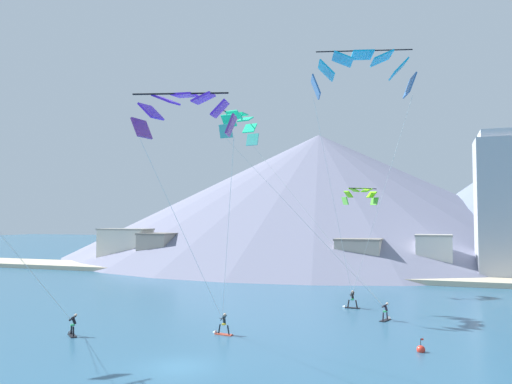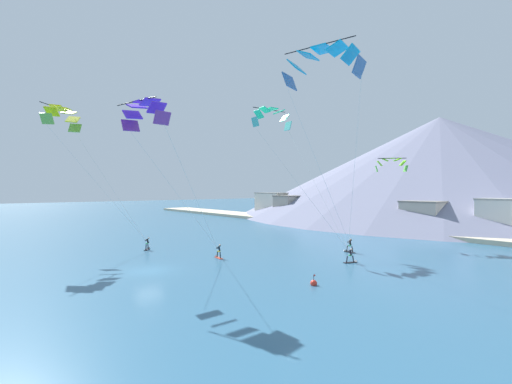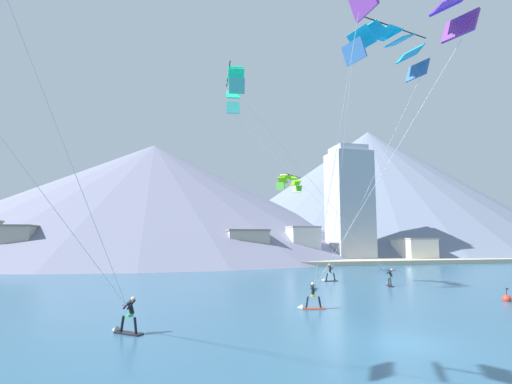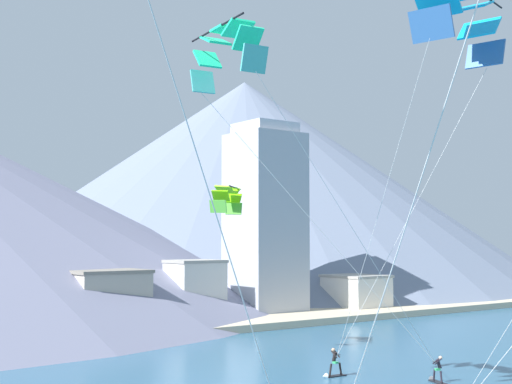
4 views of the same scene
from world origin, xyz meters
TOP-DOWN VIEW (x-y plane):
  - ground_plane at (0.00, 0.00)m, footprint 400.00×400.00m
  - kitesurfer_near_lead at (-0.91, 8.59)m, footprint 1.78×0.66m
  - kitesurfer_near_trail at (-11.39, 4.56)m, footprint 1.59×1.42m
  - kitesurfer_mid_center at (10.46, 18.20)m, footprint 0.96×1.77m
  - kitesurfer_far_left at (6.60, 23.10)m, footprint 1.76×0.62m
  - parafoil_kite_near_lead at (0.74, -0.71)m, footprint 6.25×10.72m
  - parafoil_kite_mid_center at (-3.67, 19.59)m, footprint 14.94×6.31m
  - parafoil_kite_far_left at (9.05, 14.92)m, footprint 8.79×10.23m
  - parafoil_kite_distant_high_outer at (6.18, 34.22)m, footprint 4.24×3.82m
  - race_marker_buoy at (13.48, 8.41)m, footprint 0.56×0.56m
  - shoreline_strip at (0.00, 48.10)m, footprint 180.00×10.00m
  - shore_building_promenade_mid at (14.47, 52.41)m, footprint 5.28×4.55m
  - shore_building_quay_east at (-31.13, 50.33)m, footprint 5.74×5.80m
  - shore_building_quay_west at (3.74, 49.95)m, footprint 6.84×5.28m
  - shore_building_old_town at (-38.41, 51.08)m, footprint 9.80×4.25m
  - highrise_tower at (23.83, 52.90)m, footprint 7.00×7.00m
  - mountain_peak_central_summit at (-12.80, 98.33)m, footprint 122.90×122.90m

SIDE VIEW (x-z plane):
  - ground_plane at x=0.00m, z-range 0.00..0.00m
  - race_marker_buoy at x=13.48m, z-range -0.35..0.67m
  - shoreline_strip at x=0.00m, z-range 0.00..0.70m
  - kitesurfer_mid_center at x=10.46m, z-range -0.37..1.28m
  - kitesurfer_near_lead at x=-0.91m, z-range -0.38..1.31m
  - kitesurfer_near_trail at x=-11.39m, z-range -0.36..1.36m
  - kitesurfer_far_left at x=6.60m, z-range -0.35..1.45m
  - shore_building_quay_west at x=3.74m, z-range 0.01..5.77m
  - shore_building_quay_east at x=-31.13m, z-range 0.01..6.27m
  - shore_building_promenade_mid at x=14.47m, z-range 0.01..6.42m
  - shore_building_old_town at x=-38.41m, z-range 0.01..6.99m
  - highrise_tower at x=23.83m, z-range -0.21..21.26m
  - parafoil_kite_distant_high_outer at x=6.18m, z-range 10.70..12.82m
  - mountain_peak_central_summit at x=-12.80m, z-range 0.00..30.24m
  - parafoil_kite_near_lead at x=0.74m, z-range 7.66..22.61m
  - parafoil_kite_mid_center at x=-3.67m, z-range 9.12..27.22m
  - parafoil_kite_far_left at x=9.05m, z-range 10.60..31.78m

